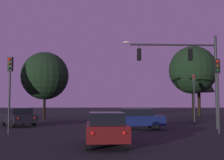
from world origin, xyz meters
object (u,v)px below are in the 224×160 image
at_px(traffic_light_corner_right, 194,89).
at_px(tree_right_cluster, 193,70).
at_px(traffic_signal_mast_arm, 189,65).
at_px(tree_left_far, 199,76).
at_px(traffic_light_median, 218,81).
at_px(traffic_light_corner_left, 10,80).
at_px(car_crossing_left, 135,119).
at_px(tree_center_horizon, 45,76).
at_px(car_far_lane, 18,117).
at_px(car_nearside_lane, 106,128).

distance_m(traffic_light_corner_right, tree_right_cluster, 9.68).
xyz_separation_m(traffic_signal_mast_arm, tree_left_far, (6.96, 21.26, 0.97)).
bearing_deg(traffic_light_median, traffic_signal_mast_arm, 106.12).
height_order(traffic_light_corner_left, tree_left_far, tree_left_far).
xyz_separation_m(traffic_light_corner_left, traffic_light_median, (13.19, 0.21, -0.06)).
height_order(traffic_signal_mast_arm, traffic_light_median, traffic_signal_mast_arm).
distance_m(car_crossing_left, tree_center_horizon, 17.08).
relative_size(traffic_light_corner_right, car_crossing_left, 1.01).
bearing_deg(traffic_signal_mast_arm, traffic_light_corner_right, 70.66).
bearing_deg(tree_right_cluster, tree_left_far, 69.07).
bearing_deg(traffic_light_corner_left, car_far_lane, 101.90).
height_order(traffic_light_median, car_far_lane, traffic_light_median).
xyz_separation_m(car_crossing_left, tree_right_cluster, (8.17, 13.95, 5.07)).
distance_m(car_far_lane, tree_right_cluster, 21.29).
height_order(traffic_signal_mast_arm, car_nearside_lane, traffic_signal_mast_arm).
bearing_deg(tree_center_horizon, car_far_lane, -89.35).
bearing_deg(traffic_light_corner_left, car_crossing_left, 21.54).
height_order(traffic_light_median, tree_left_far, tree_left_far).
xyz_separation_m(car_far_lane, tree_left_far, (20.53, 18.42, 4.96)).
bearing_deg(traffic_signal_mast_arm, tree_center_horizon, 136.07).
relative_size(traffic_light_corner_right, car_far_lane, 1.01).
xyz_separation_m(car_crossing_left, car_far_lane, (-9.45, 3.13, 0.00)).
bearing_deg(traffic_light_corner_right, tree_center_horizon, 150.97).
relative_size(car_crossing_left, tree_left_far, 0.55).
height_order(tree_left_far, tree_center_horizon, tree_left_far).
bearing_deg(car_nearside_lane, car_far_lane, 123.51).
height_order(traffic_signal_mast_arm, car_far_lane, traffic_signal_mast_arm).
relative_size(traffic_light_median, tree_left_far, 0.58).
bearing_deg(tree_left_far, traffic_light_median, -103.76).
relative_size(car_nearside_lane, car_far_lane, 0.92).
bearing_deg(tree_right_cluster, tree_center_horizon, -178.46).
xyz_separation_m(traffic_light_corner_left, tree_center_horizon, (-1.45, 16.68, 1.71)).
relative_size(traffic_light_corner_left, tree_left_far, 0.60).
bearing_deg(traffic_light_corner_right, car_far_lane, -173.10).
distance_m(traffic_signal_mast_arm, car_crossing_left, 5.74).
bearing_deg(traffic_light_median, car_nearside_lane, -143.78).
relative_size(traffic_signal_mast_arm, tree_right_cluster, 0.81).
bearing_deg(car_far_lane, traffic_light_corner_left, -78.10).
distance_m(traffic_light_corner_left, tree_center_horizon, 16.83).
xyz_separation_m(traffic_light_corner_right, traffic_light_median, (-0.69, -7.96, 0.15)).
bearing_deg(traffic_light_corner_right, car_nearside_lane, -120.53).
relative_size(traffic_light_corner_left, car_far_lane, 1.08).
distance_m(car_nearside_lane, tree_center_horizon, 23.33).
bearing_deg(car_crossing_left, tree_center_horizon, 125.39).
xyz_separation_m(traffic_light_corner_right, car_far_lane, (-15.21, -1.84, -2.39)).
bearing_deg(tree_right_cluster, traffic_light_median, -100.38).
bearing_deg(tree_left_far, car_crossing_left, -117.20).
bearing_deg(car_far_lane, tree_left_far, 41.90).
relative_size(traffic_light_median, car_far_lane, 1.06).
bearing_deg(tree_right_cluster, car_crossing_left, -120.35).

